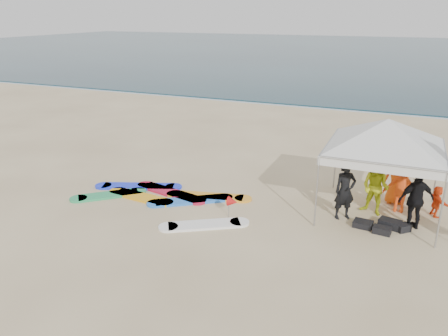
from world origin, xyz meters
TOP-DOWN VIEW (x-y plane):
  - ground at (0.00, 0.00)m, footprint 120.00×120.00m
  - ocean at (0.00, 60.00)m, footprint 160.00×84.00m
  - shoreline_foam at (0.00, 18.20)m, footprint 160.00×1.20m
  - person_black_a at (3.18, 3.14)m, footprint 0.73×0.67m
  - person_yellow at (3.94, 3.76)m, footprint 0.96×0.86m
  - person_orange_a at (4.62, 4.23)m, footprint 1.01×0.59m
  - person_black_b at (5.00, 3.23)m, footprint 1.06×0.87m
  - person_orange_b at (4.47, 4.80)m, footprint 0.82×0.59m
  - person_seated at (5.60, 4.30)m, footprint 0.59×0.88m
  - canopy_tent at (4.05, 3.83)m, footprint 4.26×4.26m
  - marker_pennant at (0.30, 1.91)m, footprint 0.28×0.28m
  - gear_pile at (4.29, 2.87)m, footprint 1.50×0.85m
  - surfboard_spread at (-2.12, 2.32)m, footprint 5.53×3.07m

SIDE VIEW (x-z plane):
  - ground at x=0.00m, z-range 0.00..0.00m
  - shoreline_foam at x=0.00m, z-range 0.00..0.01m
  - surfboard_spread at x=-2.12m, z-range 0.00..0.07m
  - ocean at x=0.00m, z-range 0.00..0.08m
  - gear_pile at x=4.29m, z-range -0.01..0.21m
  - person_seated at x=5.60m, z-range 0.00..0.91m
  - marker_pennant at x=0.30m, z-range 0.18..0.81m
  - person_orange_a at x=4.62m, z-range 0.00..1.55m
  - person_orange_b at x=4.47m, z-range 0.00..1.56m
  - person_yellow at x=3.94m, z-range 0.00..1.64m
  - person_black_a at x=3.18m, z-range 0.00..1.67m
  - person_black_b at x=5.00m, z-range 0.00..1.69m
  - canopy_tent at x=4.05m, z-range 1.19..4.41m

